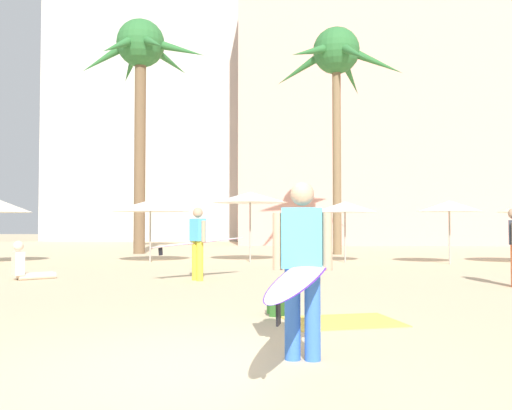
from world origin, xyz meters
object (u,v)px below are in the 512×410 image
at_px(person_far_left, 26,266).
at_px(beach_towel, 343,322).
at_px(palm_tree_left, 141,61).
at_px(cafe_umbrella_3, 449,206).
at_px(cafe_umbrella_4, 150,206).
at_px(cafe_umbrella_1, 345,207).
at_px(person_mid_left, 303,266).
at_px(person_near_left, 198,241).
at_px(cafe_umbrella_5, 250,197).
at_px(palm_tree_far_left, 337,63).
at_px(backpack, 278,302).

bearing_deg(person_far_left, beach_towel, -76.10).
height_order(palm_tree_left, cafe_umbrella_3, palm_tree_left).
bearing_deg(cafe_umbrella_4, cafe_umbrella_1, 1.34).
relative_size(cafe_umbrella_3, person_mid_left, 0.75).
relative_size(cafe_umbrella_3, beach_towel, 1.41).
relative_size(person_near_left, person_mid_left, 0.81).
bearing_deg(cafe_umbrella_1, person_far_left, -145.54).
height_order(person_mid_left, person_far_left, person_mid_left).
distance_m(cafe_umbrella_5, person_near_left, 6.11).
xyz_separation_m(cafe_umbrella_1, person_far_left, (-8.47, -5.81, -1.61)).
height_order(palm_tree_far_left, palm_tree_left, palm_tree_left).
xyz_separation_m(cafe_umbrella_4, person_near_left, (2.50, -5.59, -1.04)).
xyz_separation_m(cafe_umbrella_3, person_near_left, (-7.67, -5.15, -1.00)).
height_order(cafe_umbrella_3, person_far_left, cafe_umbrella_3).
relative_size(palm_tree_far_left, palm_tree_left, 0.95).
distance_m(cafe_umbrella_1, person_far_left, 10.39).
distance_m(beach_towel, person_far_left, 8.71).
relative_size(palm_tree_far_left, person_near_left, 4.39).
bearing_deg(palm_tree_far_left, cafe_umbrella_3, -60.41).
bearing_deg(palm_tree_left, person_mid_left, -70.81).
xyz_separation_m(palm_tree_far_left, person_far_left, (-8.78, -10.63, -8.13)).
bearing_deg(palm_tree_far_left, cafe_umbrella_4, -144.94).
relative_size(palm_tree_far_left, beach_towel, 6.67).
distance_m(cafe_umbrella_3, backpack, 11.62).
distance_m(cafe_umbrella_1, cafe_umbrella_4, 6.78).
distance_m(beach_towel, person_mid_left, 2.46).
height_order(palm_tree_far_left, person_mid_left, palm_tree_far_left).
relative_size(beach_towel, person_near_left, 0.66).
height_order(cafe_umbrella_1, beach_towel, cafe_umbrella_1).
relative_size(person_near_left, person_far_left, 2.34).
distance_m(palm_tree_left, cafe_umbrella_3, 14.83).
bearing_deg(person_far_left, cafe_umbrella_3, -15.66).
xyz_separation_m(palm_tree_left, backpack, (6.13, -15.62, -8.52)).
xyz_separation_m(cafe_umbrella_5, backpack, (0.92, -10.66, -2.08)).
xyz_separation_m(palm_tree_far_left, palm_tree_left, (-8.82, 0.26, 0.26)).
xyz_separation_m(palm_tree_far_left, person_mid_left, (-2.47, -18.00, -7.51)).
height_order(palm_tree_far_left, cafe_umbrella_5, palm_tree_far_left).
xyz_separation_m(cafe_umbrella_1, beach_towel, (-1.49, -11.02, -1.92)).
bearing_deg(cafe_umbrella_5, palm_tree_left, 136.44).
height_order(backpack, person_near_left, person_near_left).
height_order(palm_tree_left, backpack, palm_tree_left).
xyz_separation_m(cafe_umbrella_4, person_far_left, (-1.69, -5.65, -1.65)).
distance_m(cafe_umbrella_3, person_near_left, 9.29).
relative_size(cafe_umbrella_4, cafe_umbrella_5, 1.03).
bearing_deg(palm_tree_far_left, beach_towel, -96.48).
bearing_deg(cafe_umbrella_3, person_mid_left, -113.77).
distance_m(cafe_umbrella_1, backpack, 10.94).
xyz_separation_m(cafe_umbrella_3, cafe_umbrella_4, (-10.17, 0.44, 0.04)).
xyz_separation_m(palm_tree_far_left, cafe_umbrella_4, (-7.09, -4.98, -6.49)).
distance_m(palm_tree_far_left, person_far_left, 16.01).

